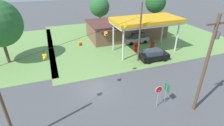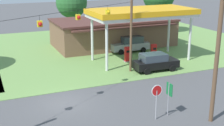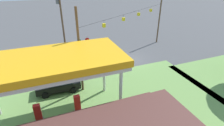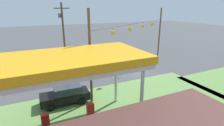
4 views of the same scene
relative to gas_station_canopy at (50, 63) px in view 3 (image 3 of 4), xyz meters
name	(u,v)px [view 3 (image 3 of 4)]	position (x,y,z in m)	size (l,w,h in m)	color
ground_plane	(129,60)	(-11.07, -8.19, -5.29)	(160.00, 160.00, 0.00)	#4C4C4F
gas_station_canopy	(50,63)	(0.00, 0.00, 0.00)	(11.43, 5.66, 5.81)	silver
fuel_pump_near	(77,104)	(-1.69, 0.00, -4.47)	(0.71, 0.56, 1.72)	gray
fuel_pump_far	(38,113)	(1.69, 0.00, -4.47)	(0.71, 0.56, 1.72)	gray
car_at_pumps_front	(59,83)	(-0.51, -3.95, -4.36)	(4.64, 2.26, 1.81)	black
stop_sign_roadside	(87,41)	(-6.02, -13.34, -3.48)	(0.80, 0.08, 2.50)	#99999E
route_sign	(81,43)	(-4.91, -13.15, -3.58)	(0.10, 0.70, 2.40)	gray
utility_pole_main	(62,18)	(-2.67, -15.03, 0.10)	(2.20, 0.44, 9.64)	brown
signal_span_gantry	(131,28)	(-11.07, -8.20, -0.44)	(16.63, 10.24, 8.90)	brown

